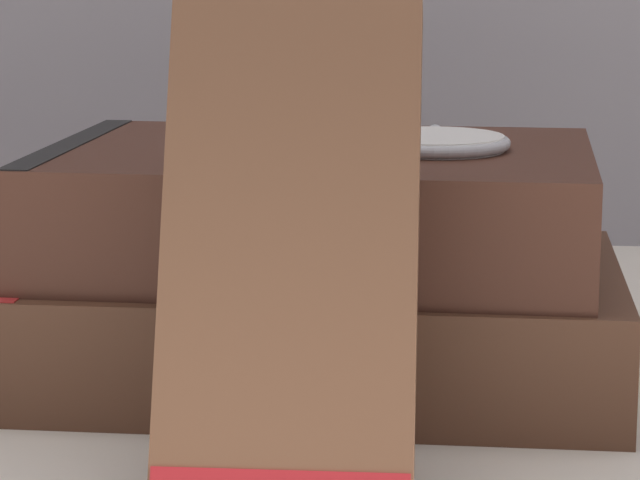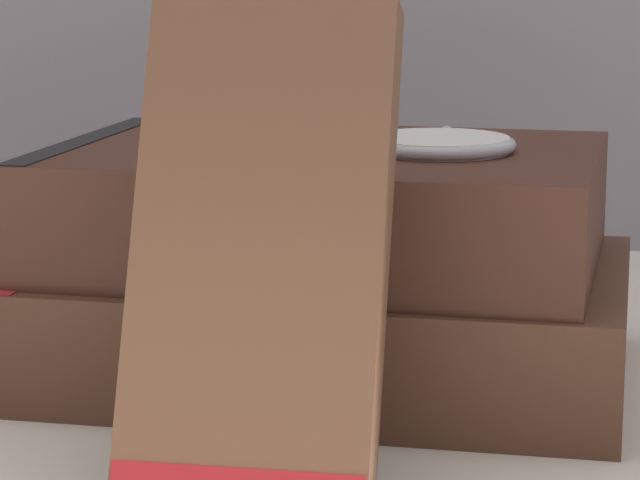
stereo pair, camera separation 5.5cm
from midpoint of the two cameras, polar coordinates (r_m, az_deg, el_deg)
name	(u,v)px [view 2 (the right image)]	position (r m, az deg, el deg)	size (l,w,h in m)	color
ground_plane	(234,407)	(0.59, -0.55, -6.35)	(3.00, 3.00, 0.00)	beige
book_flat_bottom	(320,320)	(0.62, 2.55, -3.04)	(0.24, 0.17, 0.05)	#4C2D1E
book_flat_top	(312,205)	(0.61, 2.30, 1.29)	(0.22, 0.16, 0.05)	#422319
book_leaning_front	(259,265)	(0.48, 0.96, -0.99)	(0.08, 0.08, 0.16)	brown
pocket_watch	(439,144)	(0.60, 7.16, 3.59)	(0.06, 0.06, 0.01)	white
reading_glasses	(247,290)	(0.76, -0.71, -1.93)	(0.10, 0.06, 0.00)	black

